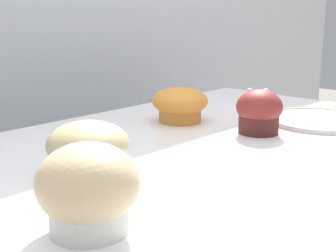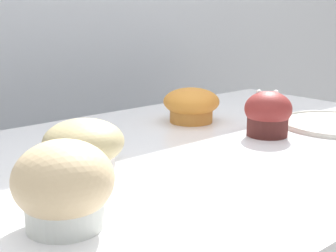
{
  "view_description": "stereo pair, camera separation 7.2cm",
  "coord_description": "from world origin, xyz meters",
  "px_view_note": "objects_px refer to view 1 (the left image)",
  "views": [
    {
      "loc": [
        -0.6,
        -0.48,
        1.14
      ],
      "look_at": [
        -0.08,
        0.0,
        0.97
      ],
      "focal_mm": 50.0,
      "sensor_mm": 36.0,
      "label": 1
    },
    {
      "loc": [
        -0.54,
        -0.53,
        1.14
      ],
      "look_at": [
        -0.08,
        0.0,
        0.97
      ],
      "focal_mm": 50.0,
      "sensor_mm": 36.0,
      "label": 2
    }
  ],
  "objects_px": {
    "muffin_back_left": "(88,148)",
    "muffin_front_left": "(88,190)",
    "muffin_back_right": "(180,104)",
    "muffin_front_center": "(259,112)",
    "serving_plate": "(320,120)"
  },
  "relations": [
    {
      "from": "muffin_back_left",
      "to": "muffin_front_left",
      "type": "xyz_separation_m",
      "value": [
        -0.11,
        -0.14,
        0.01
      ]
    },
    {
      "from": "muffin_back_right",
      "to": "muffin_front_left",
      "type": "bearing_deg",
      "value": -148.98
    },
    {
      "from": "muffin_front_left",
      "to": "muffin_back_left",
      "type": "bearing_deg",
      "value": 52.75
    },
    {
      "from": "muffin_front_left",
      "to": "muffin_front_center",
      "type": "bearing_deg",
      "value": 11.05
    },
    {
      "from": "muffin_back_left",
      "to": "muffin_front_left",
      "type": "height_order",
      "value": "muffin_front_left"
    },
    {
      "from": "muffin_back_left",
      "to": "muffin_back_right",
      "type": "height_order",
      "value": "muffin_back_left"
    },
    {
      "from": "muffin_back_right",
      "to": "muffin_front_left",
      "type": "height_order",
      "value": "muffin_front_left"
    },
    {
      "from": "muffin_front_center",
      "to": "serving_plate",
      "type": "distance_m",
      "value": 0.17
    },
    {
      "from": "muffin_front_center",
      "to": "muffin_front_left",
      "type": "relative_size",
      "value": 0.8
    },
    {
      "from": "muffin_back_right",
      "to": "serving_plate",
      "type": "relative_size",
      "value": 0.53
    },
    {
      "from": "muffin_back_left",
      "to": "serving_plate",
      "type": "distance_m",
      "value": 0.51
    },
    {
      "from": "muffin_front_center",
      "to": "serving_plate",
      "type": "xyz_separation_m",
      "value": [
        0.16,
        -0.04,
        -0.04
      ]
    },
    {
      "from": "serving_plate",
      "to": "muffin_back_left",
      "type": "bearing_deg",
      "value": 168.95
    },
    {
      "from": "muffin_back_left",
      "to": "serving_plate",
      "type": "xyz_separation_m",
      "value": [
        0.5,
        -0.1,
        -0.03
      ]
    },
    {
      "from": "muffin_front_left",
      "to": "serving_plate",
      "type": "distance_m",
      "value": 0.62
    }
  ]
}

